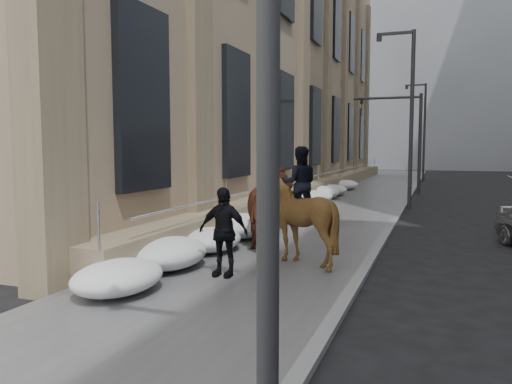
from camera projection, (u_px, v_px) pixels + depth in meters
ground at (230, 279)px, 10.67m from camera, size 140.00×140.00×0.00m
sidewalk at (328, 216)px, 20.01m from camera, size 5.00×80.00×0.12m
curb at (395, 219)px, 19.11m from camera, size 0.24×80.00×0.12m
limestone_building at (279, 47)px, 30.33m from camera, size 6.10×44.00×18.00m
bg_building_mid at (442, 60)px, 64.11m from camera, size 30.00×12.00×28.00m
bg_building_far at (373, 102)px, 79.13m from camera, size 24.00×12.00×20.00m
streetlight_mid at (408, 108)px, 22.40m from camera, size 1.71×0.24×8.00m
streetlight_far at (423, 126)px, 41.09m from camera, size 1.71×0.24×8.00m
traffic_signal at (404, 127)px, 30.16m from camera, size 4.10×0.22×6.00m
snow_bank at (280, 210)px, 18.69m from camera, size 1.70×18.10×0.76m
mounted_horse_left at (271, 205)px, 13.76m from camera, size 1.71×2.72×2.72m
mounted_horse_right at (298, 214)px, 11.60m from camera, size 2.23×2.37×2.72m
pedestrian at (223, 232)px, 10.42m from camera, size 1.11×0.49×1.88m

